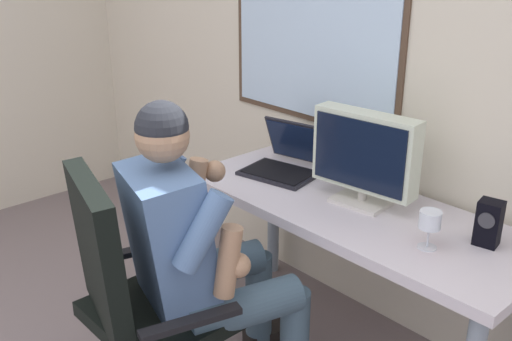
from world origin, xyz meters
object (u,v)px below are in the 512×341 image
desk (351,226)px  person_seated (203,251)px  laptop (288,158)px  desk_speaker (489,223)px  office_chair (135,289)px  crt_monitor (365,154)px  wine_glass (430,222)px

desk → person_seated: size_ratio=1.24×
person_seated → laptop: (-0.27, 0.73, 0.12)m
laptop → desk_speaker: laptop is taller
office_chair → person_seated: size_ratio=0.81×
office_chair → desk_speaker: (0.81, 1.00, 0.23)m
laptop → desk_speaker: (1.02, 0.01, 0.03)m
person_seated → crt_monitor: person_seated is taller
laptop → wine_glass: laptop is taller
wine_glass → desk_speaker: 0.23m
desk → laptop: laptop is taller
desk → person_seated: person_seated is taller
desk → person_seated: (-0.20, -0.64, 0.04)m
desk → wine_glass: (0.42, -0.09, 0.20)m
wine_glass → desk_speaker: (0.13, 0.18, -0.02)m
wine_glass → desk_speaker: desk_speaker is taller
desk_speaker → laptop: bearing=-179.4°
wine_glass → desk_speaker: bearing=54.2°
desk → laptop: bearing=169.6°
office_chair → desk: bearing=73.7°
office_chair → laptop: office_chair is taller
wine_glass → person_seated: bearing=-137.9°
desk_speaker → wine_glass: bearing=-125.8°
person_seated → office_chair: bearing=-103.8°
office_chair → desk_speaker: bearing=51.0°
desk_speaker → person_seated: bearing=-135.4°
crt_monitor → desk_speaker: (0.54, 0.05, -0.14)m
desk → desk_speaker: (0.55, 0.10, 0.18)m
desk → crt_monitor: (0.01, 0.05, 0.32)m
office_chair → crt_monitor: bearing=73.9°
laptop → wine_glass: (0.88, -0.17, 0.04)m
desk → crt_monitor: 0.32m
person_seated → wine_glass: size_ratio=8.68×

